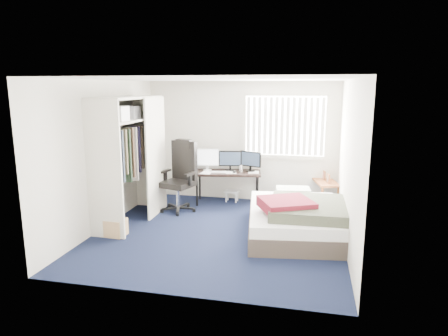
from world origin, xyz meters
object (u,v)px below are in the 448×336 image
object	(u,v)px
bed	(297,218)
desk	(228,169)
office_chair	(180,183)
nightstand	(325,184)

from	to	relation	value
bed	desk	bearing A→B (deg)	133.76
bed	office_chair	bearing A→B (deg)	159.31
nightstand	office_chair	bearing A→B (deg)	-164.36
desk	bed	xyz separation A→B (m)	(1.49, -1.55, -0.42)
office_chair	bed	distance (m)	2.46
desk	bed	size ratio (longest dim) A/B	0.64
nightstand	bed	distance (m)	1.72
desk	office_chair	size ratio (longest dim) A/B	1.03
desk	nightstand	xyz separation A→B (m)	(1.97, 0.09, -0.23)
nightstand	desk	bearing A→B (deg)	-177.32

